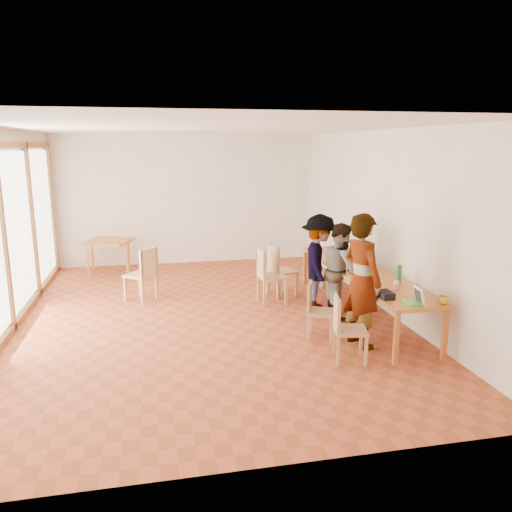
{
  "coord_description": "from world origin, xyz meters",
  "views": [
    {
      "loc": [
        -0.78,
        -7.74,
        2.74
      ],
      "look_at": [
        0.72,
        -0.51,
        1.1
      ],
      "focal_mm": 35.0,
      "sensor_mm": 36.0,
      "label": 1
    }
  ],
  "objects": [
    {
      "name": "person_mid",
      "position": [
        2.15,
        -0.37,
        0.77
      ],
      "size": [
        0.66,
        0.81,
        1.54
      ],
      "primitive_type": "imported",
      "rotation": [
        0.0,
        0.0,
        1.47
      ],
      "color": "gray",
      "rests_on": "ground"
    },
    {
      "name": "wall_back",
      "position": [
        0.0,
        4.0,
        1.5
      ],
      "size": [
        6.0,
        0.1,
        3.0
      ],
      "primitive_type": "cube",
      "color": "white",
      "rests_on": "ground"
    },
    {
      "name": "black_pouch",
      "position": [
        2.21,
        -1.84,
        0.8
      ],
      "size": [
        0.16,
        0.26,
        0.09
      ],
      "primitive_type": "cube",
      "color": "black",
      "rests_on": "communal_table"
    },
    {
      "name": "ceiling",
      "position": [
        0.0,
        0.0,
        3.02
      ],
      "size": [
        6.0,
        8.0,
        0.04
      ],
      "primitive_type": "cube",
      "color": "white",
      "rests_on": "wall_back"
    },
    {
      "name": "wall_front",
      "position": [
        0.0,
        -4.0,
        1.5
      ],
      "size": [
        6.0,
        0.1,
        3.0
      ],
      "primitive_type": "cube",
      "color": "white",
      "rests_on": "ground"
    },
    {
      "name": "condiment_cup",
      "position": [
        2.65,
        -1.3,
        0.78
      ],
      "size": [
        0.08,
        0.08,
        0.06
      ],
      "primitive_type": "cylinder",
      "color": "white",
      "rests_on": "communal_table"
    },
    {
      "name": "laptop_near",
      "position": [
        2.46,
        -2.16,
        0.81
      ],
      "size": [
        0.25,
        0.28,
        0.22
      ],
      "rotation": [
        0.0,
        0.0,
        -0.08
      ],
      "color": "green",
      "rests_on": "communal_table"
    },
    {
      "name": "chair_mid",
      "position": [
        1.45,
        -1.18,
        0.49
      ],
      "size": [
        0.5,
        0.5,
        0.43
      ],
      "rotation": [
        0.0,
        0.0,
        -0.42
      ],
      "color": "tan",
      "rests_on": "ground"
    },
    {
      "name": "wall_right",
      "position": [
        3.0,
        0.0,
        1.5
      ],
      "size": [
        0.1,
        8.0,
        3.0
      ],
      "primitive_type": "cube",
      "color": "white",
      "rests_on": "ground"
    },
    {
      "name": "side_table",
      "position": [
        -1.76,
        3.2,
        0.67
      ],
      "size": [
        0.9,
        0.9,
        0.75
      ],
      "rotation": [
        0.0,
        0.0,
        -0.36
      ],
      "color": "#C6742C",
      "rests_on": "ground"
    },
    {
      "name": "communal_table",
      "position": [
        2.5,
        -0.36,
        0.7
      ],
      "size": [
        0.8,
        4.0,
        0.75
      ],
      "color": "#C6742C",
      "rests_on": "ground"
    },
    {
      "name": "clear_glass",
      "position": [
        2.53,
        -0.87,
        0.8
      ],
      "size": [
        0.07,
        0.07,
        0.09
      ],
      "primitive_type": "cylinder",
      "color": "silver",
      "rests_on": "communal_table"
    },
    {
      "name": "chair_far",
      "position": [
        1.12,
        0.54,
        0.61
      ],
      "size": [
        0.49,
        0.49,
        0.53
      ],
      "rotation": [
        0.0,
        0.0,
        0.07
      ],
      "color": "tan",
      "rests_on": "ground"
    },
    {
      "name": "chair_near",
      "position": [
        1.55,
        -2.04,
        0.53
      ],
      "size": [
        0.49,
        0.49,
        0.46
      ],
      "rotation": [
        0.0,
        0.0,
        -0.23
      ],
      "color": "tan",
      "rests_on": "ground"
    },
    {
      "name": "green_bottle",
      "position": [
        2.72,
        -1.22,
        0.89
      ],
      "size": [
        0.07,
        0.07,
        0.28
      ],
      "primitive_type": "cylinder",
      "color": "#1F6F28",
      "rests_on": "communal_table"
    },
    {
      "name": "chair_spare",
      "position": [
        -0.98,
        1.1,
        0.6
      ],
      "size": [
        0.64,
        0.64,
        0.52
      ],
      "rotation": [
        0.0,
        0.0,
        2.45
      ],
      "color": "tan",
      "rests_on": "ground"
    },
    {
      "name": "laptop_far",
      "position": [
        2.66,
        0.63,
        0.8
      ],
      "size": [
        0.25,
        0.26,
        0.18
      ],
      "rotation": [
        0.0,
        0.0,
        -0.41
      ],
      "color": "green",
      "rests_on": "communal_table"
    },
    {
      "name": "laptop_mid",
      "position": [
        2.42,
        -0.45,
        0.81
      ],
      "size": [
        0.23,
        0.27,
        0.23
      ],
      "rotation": [
        0.0,
        0.0,
        0.0
      ],
      "color": "green",
      "rests_on": "communal_table"
    },
    {
      "name": "yellow_mug",
      "position": [
        2.8,
        -2.25,
        0.8
      ],
      "size": [
        0.15,
        0.15,
        0.11
      ],
      "primitive_type": "imported",
      "rotation": [
        0.0,
        0.0,
        0.07
      ],
      "color": "gold",
      "rests_on": "communal_table"
    },
    {
      "name": "chair_empty",
      "position": [
        1.41,
        0.88,
        0.6
      ],
      "size": [
        0.56,
        0.56,
        0.52
      ],
      "rotation": [
        0.0,
        0.0,
        0.27
      ],
      "color": "tan",
      "rests_on": "ground"
    },
    {
      "name": "pink_phone",
      "position": [
        2.5,
        -1.55,
        0.76
      ],
      "size": [
        0.05,
        0.1,
        0.01
      ],
      "primitive_type": "cube",
      "color": "#D04676",
      "rests_on": "communal_table"
    },
    {
      "name": "person_far",
      "position": [
        1.9,
        -0.0,
        0.82
      ],
      "size": [
        0.88,
        1.18,
        1.64
      ],
      "primitive_type": "imported",
      "rotation": [
        0.0,
        0.0,
        1.29
      ],
      "color": "gray",
      "rests_on": "ground"
    },
    {
      "name": "ground",
      "position": [
        0.0,
        0.0,
        0.0
      ],
      "size": [
        8.0,
        8.0,
        0.0
      ],
      "primitive_type": "plane",
      "color": "#B04B2A",
      "rests_on": "ground"
    },
    {
      "name": "person_near",
      "position": [
        1.97,
        -1.59,
        0.93
      ],
      "size": [
        0.62,
        0.78,
        1.87
      ],
      "primitive_type": "imported",
      "rotation": [
        0.0,
        0.0,
        1.86
      ],
      "color": "gray",
      "rests_on": "ground"
    },
    {
      "name": "window_wall",
      "position": [
        -2.96,
        0.0,
        1.5
      ],
      "size": [
        0.1,
        8.0,
        3.0
      ],
      "primitive_type": "cube",
      "color": "white",
      "rests_on": "ground"
    }
  ]
}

